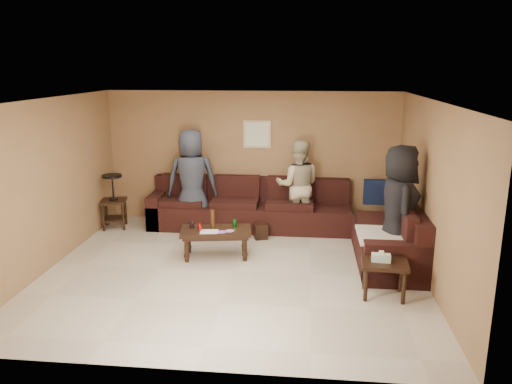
# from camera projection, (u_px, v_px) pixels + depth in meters

# --- Properties ---
(room) EXTENTS (5.60, 5.50, 2.50)m
(room) POSITION_uv_depth(u_px,v_px,m) (232.00, 161.00, 6.97)
(room) COLOR beige
(room) RESTS_ON ground
(sectional_sofa) EXTENTS (4.65, 2.90, 0.97)m
(sectional_sofa) POSITION_uv_depth(u_px,v_px,m) (292.00, 221.00, 8.68)
(sectional_sofa) COLOR black
(sectional_sofa) RESTS_ON ground
(coffee_table) EXTENTS (1.17, 0.71, 0.74)m
(coffee_table) POSITION_uv_depth(u_px,v_px,m) (216.00, 233.00, 7.85)
(coffee_table) COLOR black
(coffee_table) RESTS_ON ground
(end_table_left) EXTENTS (0.53, 0.53, 1.01)m
(end_table_left) POSITION_uv_depth(u_px,v_px,m) (114.00, 200.00, 9.23)
(end_table_left) COLOR black
(end_table_left) RESTS_ON ground
(side_table_right) EXTENTS (0.62, 0.52, 0.63)m
(side_table_right) POSITION_uv_depth(u_px,v_px,m) (384.00, 266.00, 6.48)
(side_table_right) COLOR black
(side_table_right) RESTS_ON ground
(waste_bin) EXTENTS (0.28, 0.28, 0.26)m
(waste_bin) POSITION_uv_depth(u_px,v_px,m) (261.00, 231.00, 8.75)
(waste_bin) COLOR black
(waste_bin) RESTS_ON ground
(wall_art) EXTENTS (0.52, 0.04, 0.52)m
(wall_art) POSITION_uv_depth(u_px,v_px,m) (257.00, 134.00, 9.34)
(wall_art) COLOR tan
(wall_art) RESTS_ON ground
(person_left) EXTENTS (1.00, 0.74, 1.87)m
(person_left) POSITION_uv_depth(u_px,v_px,m) (192.00, 180.00, 9.09)
(person_left) COLOR #2C313E
(person_left) RESTS_ON ground
(person_middle) EXTENTS (0.82, 0.65, 1.67)m
(person_middle) POSITION_uv_depth(u_px,v_px,m) (298.00, 185.00, 9.06)
(person_middle) COLOR #C0B38F
(person_middle) RESTS_ON ground
(person_right) EXTENTS (0.66, 0.95, 1.87)m
(person_right) POSITION_uv_depth(u_px,v_px,m) (399.00, 208.00, 7.26)
(person_right) COLOR black
(person_right) RESTS_ON ground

